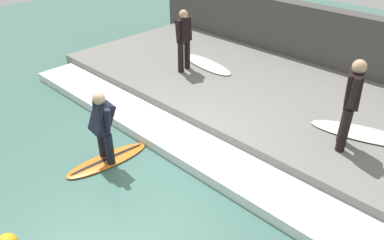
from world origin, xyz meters
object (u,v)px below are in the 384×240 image
at_px(surfboard_riding, 108,160).
at_px(surfer_riding, 103,124).
at_px(surfer_waiting_far, 351,100).
at_px(surfboard_waiting_far, 364,134).
at_px(surfboard_waiting_near, 207,64).
at_px(surfer_waiting_near, 184,37).

xyz_separation_m(surfboard_riding, surfer_riding, (0.00, 0.00, 0.81)).
xyz_separation_m(surfer_waiting_far, surfboard_waiting_far, (0.66, -0.17, -0.92)).
relative_size(surfboard_waiting_near, surfboard_waiting_far, 0.92).
height_order(surfboard_riding, surfboard_waiting_far, surfboard_waiting_far).
bearing_deg(surfer_riding, surfer_waiting_far, -45.95).
distance_m(surfboard_waiting_near, surfboard_waiting_far, 4.52).
bearing_deg(surfer_waiting_far, surfboard_waiting_far, -14.47).
relative_size(surfer_waiting_near, surfer_waiting_far, 0.94).
relative_size(surfer_waiting_far, surfboard_waiting_far, 0.81).
bearing_deg(surfboard_waiting_far, surfer_waiting_near, 92.50).
height_order(surfer_waiting_near, surfer_waiting_far, surfer_waiting_far).
height_order(surfboard_riding, surfer_waiting_far, surfer_waiting_far).
relative_size(surfboard_riding, surfer_waiting_far, 1.00).
xyz_separation_m(surfboard_riding, surfboard_waiting_near, (4.13, 1.21, 0.37)).
bearing_deg(surfboard_waiting_far, surfer_riding, 138.18).
relative_size(surfboard_riding, surfer_waiting_near, 1.07).
bearing_deg(surfer_waiting_near, surfboard_waiting_far, -87.50).
height_order(surfer_waiting_far, surfboard_waiting_far, surfer_waiting_far).
bearing_deg(surfer_waiting_far, surfer_waiting_near, 84.31).
height_order(surfer_riding, surfer_waiting_near, surfer_waiting_near).
bearing_deg(surfer_riding, surfboard_waiting_far, -41.82).
relative_size(surfer_riding, surfer_waiting_near, 0.88).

